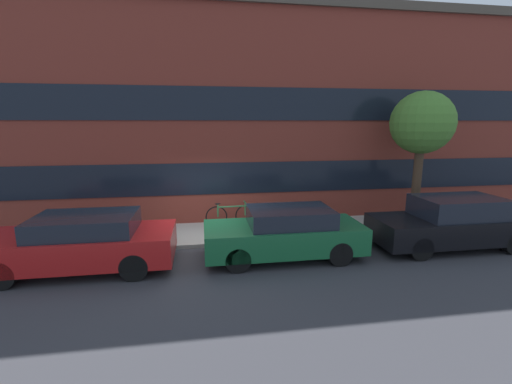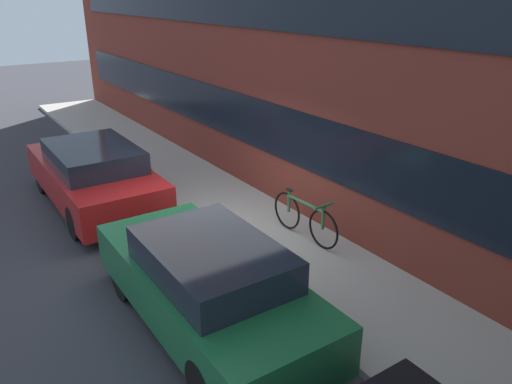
{
  "view_description": "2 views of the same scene",
  "coord_description": "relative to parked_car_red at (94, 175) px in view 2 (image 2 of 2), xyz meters",
  "views": [
    {
      "loc": [
        -0.0,
        -9.58,
        3.61
      ],
      "look_at": [
        1.56,
        0.33,
        1.55
      ],
      "focal_mm": 24.0,
      "sensor_mm": 36.0,
      "label": 1
    },
    {
      "loc": [
        7.33,
        -3.73,
        4.4
      ],
      "look_at": [
        1.44,
        0.19,
        1.53
      ],
      "focal_mm": 35.0,
      "sensor_mm": 36.0,
      "label": 2
    }
  ],
  "objects": [
    {
      "name": "bicycle",
      "position": [
        3.92,
        2.67,
        -0.18
      ],
      "size": [
        1.74,
        0.44,
        0.84
      ],
      "rotation": [
        0.0,
        0.0,
        0.05
      ],
      "color": "black",
      "rests_on": "sidewalk_strip"
    },
    {
      "name": "ground_plane",
      "position": [
        3.0,
        1.05,
        -0.71
      ],
      "size": [
        56.0,
        56.0,
        0.0
      ],
      "primitive_type": "plane",
      "color": "#333338"
    },
    {
      "name": "sidewalk_strip",
      "position": [
        3.0,
        2.17,
        -0.65
      ],
      "size": [
        28.0,
        2.24,
        0.12
      ],
      "color": "#A8A399",
      "rests_on": "ground_plane"
    },
    {
      "name": "fire_hydrant",
      "position": [
        -0.53,
        1.41,
        -0.26
      ],
      "size": [
        0.49,
        0.27,
        0.68
      ],
      "color": "red",
      "rests_on": "sidewalk_strip"
    },
    {
      "name": "rowhouse_facade",
      "position": [
        3.0,
        3.73,
        3.13
      ],
      "size": [
        28.0,
        1.02,
        7.67
      ],
      "color": "maroon",
      "rests_on": "ground_plane"
    },
    {
      "name": "parked_car_green",
      "position": [
        5.13,
        0.0,
        -0.02
      ],
      "size": [
        4.21,
        1.68,
        1.37
      ],
      "rotation": [
        0.0,
        0.0,
        3.14
      ],
      "color": "#195B33",
      "rests_on": "ground_plane"
    },
    {
      "name": "parked_car_red",
      "position": [
        0.0,
        0.0,
        0.0
      ],
      "size": [
        4.52,
        1.8,
        1.4
      ],
      "rotation": [
        0.0,
        0.0,
        3.14
      ],
      "color": "#AD1919",
      "rests_on": "ground_plane"
    }
  ]
}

